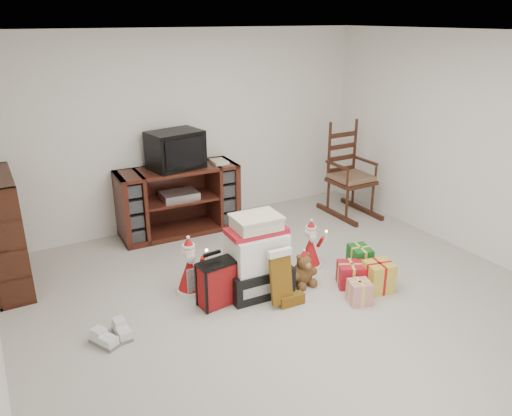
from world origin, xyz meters
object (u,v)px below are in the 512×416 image
(red_suitcase, at_px, (217,283))
(crt_television, at_px, (176,150))
(rocking_chair, at_px, (348,182))
(teddy_bear, at_px, (303,271))
(gift_cluster, at_px, (366,277))
(mrs_claus_figurine, at_px, (190,271))
(santa_figurine, at_px, (310,249))
(bookshelf, at_px, (4,235))
(tv_stand, at_px, (179,200))
(sneaker_pair, at_px, (113,335))
(gift_pile, at_px, (256,260))

(red_suitcase, distance_m, crt_television, 2.05)
(rocking_chair, height_order, teddy_bear, rocking_chair)
(gift_cluster, bearing_deg, mrs_claus_figurine, 152.53)
(rocking_chair, xyz_separation_m, teddy_bear, (-1.71, -1.39, -0.30))
(santa_figurine, xyz_separation_m, crt_television, (-0.91, 1.62, 0.88))
(bookshelf, bearing_deg, gift_cluster, -30.28)
(rocking_chair, relative_size, teddy_bear, 3.82)
(tv_stand, distance_m, red_suitcase, 1.88)
(tv_stand, bearing_deg, rocking_chair, -10.88)
(red_suitcase, bearing_deg, teddy_bear, -11.24)
(rocking_chair, relative_size, mrs_claus_figurine, 2.23)
(mrs_claus_figurine, xyz_separation_m, gift_cluster, (1.60, -0.83, -0.11))
(bookshelf, xyz_separation_m, sneaker_pair, (0.66, -1.45, -0.53))
(bookshelf, distance_m, gift_pile, 2.54)
(bookshelf, xyz_separation_m, gift_pile, (2.15, -1.34, -0.22))
(tv_stand, relative_size, santa_figurine, 2.74)
(red_suitcase, bearing_deg, bookshelf, 134.38)
(tv_stand, distance_m, mrs_claus_figurine, 1.56)
(rocking_chair, relative_size, crt_television, 1.92)
(mrs_claus_figurine, bearing_deg, gift_pile, -29.39)
(santa_figurine, height_order, mrs_claus_figurine, mrs_claus_figurine)
(mrs_claus_figurine, xyz_separation_m, sneaker_pair, (-0.90, -0.44, -0.18))
(santa_figurine, xyz_separation_m, gift_cluster, (0.22, -0.68, -0.09))
(rocking_chair, relative_size, sneaker_pair, 3.81)
(sneaker_pair, xyz_separation_m, gift_cluster, (2.50, -0.39, 0.07))
(tv_stand, xyz_separation_m, bookshelf, (-2.03, -0.46, 0.14))
(sneaker_pair, bearing_deg, crt_television, 37.48)
(bookshelf, xyz_separation_m, mrs_claus_figurine, (1.56, -1.01, -0.35))
(rocking_chair, relative_size, santa_figurine, 2.41)
(santa_figurine, xyz_separation_m, mrs_claus_figurine, (-1.37, 0.15, 0.02))
(gift_pile, bearing_deg, gift_cluster, -23.76)
(rocking_chair, height_order, sneaker_pair, rocking_chair)
(teddy_bear, bearing_deg, sneaker_pair, 179.83)
(mrs_claus_figurine, distance_m, crt_television, 1.76)
(tv_stand, bearing_deg, mrs_claus_figurine, -105.57)
(gift_pile, xyz_separation_m, red_suitcase, (-0.45, -0.04, -0.12))
(tv_stand, xyz_separation_m, santa_figurine, (0.91, -1.62, -0.22))
(tv_stand, distance_m, sneaker_pair, 2.38)
(tv_stand, height_order, sneaker_pair, tv_stand)
(red_suitcase, height_order, mrs_claus_figurine, mrs_claus_figurine)
(gift_pile, bearing_deg, sneaker_pair, -173.14)
(bookshelf, height_order, santa_figurine, bookshelf)
(red_suitcase, relative_size, santa_figurine, 0.96)
(bookshelf, xyz_separation_m, rocking_chair, (4.34, -0.07, -0.12))
(gift_pile, height_order, santa_figurine, gift_pile)
(rocking_chair, xyz_separation_m, mrs_claus_figurine, (-2.78, -0.94, -0.23))
(mrs_claus_figurine, bearing_deg, gift_cluster, -27.47)
(teddy_bear, xyz_separation_m, gift_cluster, (0.53, -0.38, -0.03))
(santa_figurine, distance_m, sneaker_pair, 2.30)
(tv_stand, xyz_separation_m, gift_cluster, (1.13, -2.30, -0.31))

